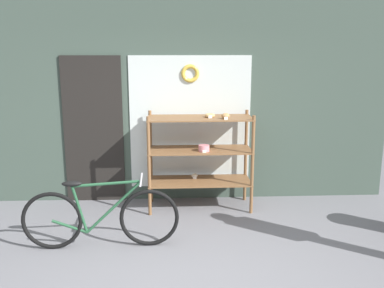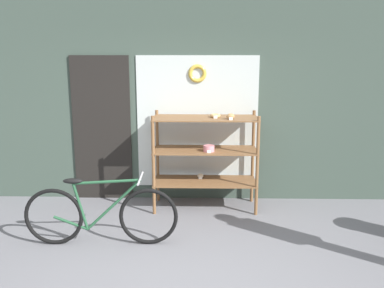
{
  "view_description": "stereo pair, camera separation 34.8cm",
  "coord_description": "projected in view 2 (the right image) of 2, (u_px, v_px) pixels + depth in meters",
  "views": [
    {
      "loc": [
        -0.08,
        -3.64,
        2.2
      ],
      "look_at": [
        0.16,
        1.05,
        1.14
      ],
      "focal_mm": 40.0,
      "sensor_mm": 36.0,
      "label": 1
    },
    {
      "loc": [
        0.27,
        -3.64,
        2.2
      ],
      "look_at": [
        0.16,
        1.05,
        1.14
      ],
      "focal_mm": 40.0,
      "sensor_mm": 36.0,
      "label": 2
    }
  ],
  "objects": [
    {
      "name": "ground_plane",
      "position": [
        173.0,
        286.0,
        4.04
      ],
      "size": [
        30.0,
        30.0,
        0.0
      ],
      "primitive_type": "plane",
      "color": "slate"
    },
    {
      "name": "storefront_facade",
      "position": [
        181.0,
        98.0,
        6.13
      ],
      "size": [
        6.2,
        0.13,
        3.03
      ],
      "color": "#3D4C42",
      "rests_on": "ground_plane"
    },
    {
      "name": "bicycle",
      "position": [
        100.0,
        215.0,
        4.83
      ],
      "size": [
        1.74,
        0.46,
        0.8
      ],
      "rotation": [
        0.0,
        0.0,
        0.03
      ],
      "color": "black",
      "rests_on": "ground_plane"
    },
    {
      "name": "display_case",
      "position": [
        206.0,
        151.0,
        5.86
      ],
      "size": [
        1.42,
        0.56,
        1.36
      ],
      "color": "brown",
      "rests_on": "ground_plane"
    }
  ]
}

